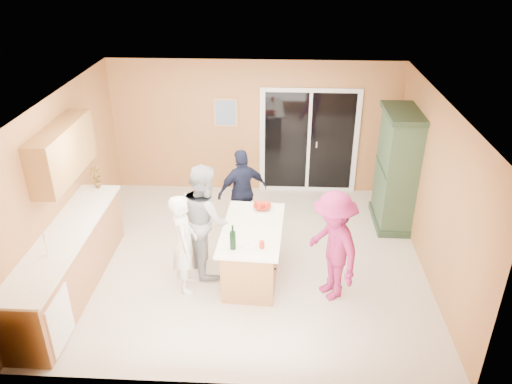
{
  "coord_description": "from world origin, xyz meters",
  "views": [
    {
      "loc": [
        0.49,
        -6.56,
        4.6
      ],
      "look_at": [
        0.15,
        0.1,
        1.15
      ],
      "focal_mm": 35.0,
      "sensor_mm": 36.0,
      "label": 1
    }
  ],
  "objects_px": {
    "woman_grey": "(205,219)",
    "woman_navy": "(243,192)",
    "woman_white": "(184,243)",
    "woman_magenta": "(333,246)",
    "kitchen_island": "(252,253)",
    "green_hutch": "(396,171)"
  },
  "relations": [
    {
      "from": "kitchen_island",
      "to": "woman_white",
      "type": "bearing_deg",
      "value": -157.52
    },
    {
      "from": "green_hutch",
      "to": "woman_magenta",
      "type": "bearing_deg",
      "value": -120.82
    },
    {
      "from": "green_hutch",
      "to": "woman_navy",
      "type": "bearing_deg",
      "value": -171.42
    },
    {
      "from": "woman_navy",
      "to": "green_hutch",
      "type": "bearing_deg",
      "value": 161.3
    },
    {
      "from": "woman_grey",
      "to": "woman_navy",
      "type": "distance_m",
      "value": 1.24
    },
    {
      "from": "kitchen_island",
      "to": "woman_magenta",
      "type": "xyz_separation_m",
      "value": [
        1.13,
        -0.39,
        0.43
      ]
    },
    {
      "from": "woman_white",
      "to": "woman_magenta",
      "type": "relative_size",
      "value": 0.92
    },
    {
      "from": "green_hutch",
      "to": "woman_navy",
      "type": "height_order",
      "value": "green_hutch"
    },
    {
      "from": "woman_white",
      "to": "woman_grey",
      "type": "relative_size",
      "value": 0.87
    },
    {
      "from": "woman_grey",
      "to": "woman_navy",
      "type": "relative_size",
      "value": 1.15
    },
    {
      "from": "woman_grey",
      "to": "woman_navy",
      "type": "bearing_deg",
      "value": -47.95
    },
    {
      "from": "kitchen_island",
      "to": "woman_grey",
      "type": "bearing_deg",
      "value": 170.62
    },
    {
      "from": "kitchen_island",
      "to": "woman_grey",
      "type": "height_order",
      "value": "woman_grey"
    },
    {
      "from": "kitchen_island",
      "to": "woman_grey",
      "type": "distance_m",
      "value": 0.87
    },
    {
      "from": "woman_grey",
      "to": "woman_magenta",
      "type": "distance_m",
      "value": 1.92
    },
    {
      "from": "woman_white",
      "to": "woman_grey",
      "type": "bearing_deg",
      "value": -36.61
    },
    {
      "from": "kitchen_island",
      "to": "woman_grey",
      "type": "xyz_separation_m",
      "value": [
        -0.71,
        0.16,
        0.48
      ]
    },
    {
      "from": "kitchen_island",
      "to": "green_hutch",
      "type": "relative_size",
      "value": 0.78
    },
    {
      "from": "green_hutch",
      "to": "woman_magenta",
      "type": "height_order",
      "value": "green_hutch"
    },
    {
      "from": "kitchen_island",
      "to": "woman_white",
      "type": "relative_size",
      "value": 1.08
    },
    {
      "from": "woman_white",
      "to": "woman_magenta",
      "type": "height_order",
      "value": "woman_magenta"
    },
    {
      "from": "green_hutch",
      "to": "woman_navy",
      "type": "xyz_separation_m",
      "value": [
        -2.61,
        -0.39,
        -0.26
      ]
    }
  ]
}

